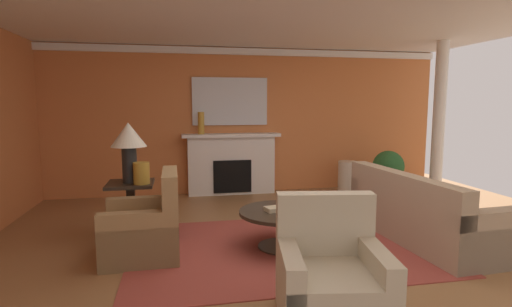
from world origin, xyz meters
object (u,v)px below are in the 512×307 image
at_px(vase_tall_corner, 347,177).
at_px(potted_plant, 388,169).
at_px(armchair_near_window, 145,230).
at_px(fireplace, 231,165).
at_px(mantel_mirror, 230,101).
at_px(coffee_table, 282,220).
at_px(vase_mantel_left, 201,123).
at_px(table_lamp, 129,141).
at_px(vase_on_side_table, 141,173).
at_px(sofa, 422,216).
at_px(side_table, 131,206).
at_px(armchair_facing_fireplace, 331,282).

xyz_separation_m(vase_tall_corner, potted_plant, (0.60, -0.43, 0.19)).
bearing_deg(armchair_near_window, fireplace, 64.99).
bearing_deg(mantel_mirror, coffee_table, -86.29).
bearing_deg(potted_plant, vase_mantel_left, 168.41).
relative_size(coffee_table, table_lamp, 1.33).
height_order(table_lamp, potted_plant, table_lamp).
height_order(vase_on_side_table, vase_mantel_left, vase_mantel_left).
bearing_deg(sofa, armchair_near_window, 178.43).
bearing_deg(table_lamp, side_table, 0.00).
height_order(mantel_mirror, table_lamp, mantel_mirror).
relative_size(vase_tall_corner, potted_plant, 0.72).
distance_m(coffee_table, vase_on_side_table, 1.81).
bearing_deg(armchair_facing_fireplace, mantel_mirror, 92.07).
bearing_deg(sofa, side_table, 166.88).
relative_size(mantel_mirror, vase_tall_corner, 2.34).
height_order(sofa, coffee_table, sofa).
bearing_deg(mantel_mirror, side_table, -124.68).
height_order(armchair_facing_fireplace, side_table, armchair_facing_fireplace).
bearing_deg(mantel_mirror, table_lamp, -124.68).
xyz_separation_m(armchair_facing_fireplace, vase_mantel_left, (-0.72, 4.44, 1.02)).
bearing_deg(fireplace, armchair_facing_fireplace, -87.87).
distance_m(armchair_facing_fireplace, vase_mantel_left, 4.61).
xyz_separation_m(side_table, vase_mantel_left, (1.02, 2.09, 0.93)).
bearing_deg(armchair_facing_fireplace, vase_on_side_table, 125.44).
bearing_deg(vase_tall_corner, fireplace, 172.17).
relative_size(fireplace, side_table, 2.57).
bearing_deg(vase_tall_corner, sofa, -94.44).
bearing_deg(vase_tall_corner, potted_plant, -35.77).
relative_size(table_lamp, vase_tall_corner, 1.26).
relative_size(table_lamp, vase_mantel_left, 1.89).
xyz_separation_m(armchair_near_window, table_lamp, (-0.22, 0.73, 0.92)).
xyz_separation_m(mantel_mirror, potted_plant, (2.78, -0.85, -1.23)).
bearing_deg(side_table, table_lamp, 0.00).
bearing_deg(vase_mantel_left, armchair_facing_fireplace, -80.83).
height_order(fireplace, potted_plant, fireplace).
bearing_deg(table_lamp, coffee_table, -23.54).
height_order(sofa, armchair_near_window, armchair_near_window).
height_order(sofa, armchair_facing_fireplace, armchair_facing_fireplace).
bearing_deg(side_table, fireplace, 53.84).
relative_size(mantel_mirror, coffee_table, 1.40).
xyz_separation_m(vase_mantel_left, vase_tall_corner, (2.73, -0.25, -1.03)).
height_order(table_lamp, vase_on_side_table, table_lamp).
height_order(fireplace, vase_mantel_left, vase_mantel_left).
bearing_deg(fireplace, armchair_near_window, -115.01).
relative_size(sofa, potted_plant, 2.59).
height_order(fireplace, side_table, fireplace).
xyz_separation_m(side_table, vase_on_side_table, (0.15, -0.12, 0.43)).
distance_m(fireplace, mantel_mirror, 1.19).
bearing_deg(vase_on_side_table, potted_plant, 20.07).
bearing_deg(armchair_facing_fireplace, sofa, 40.14).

